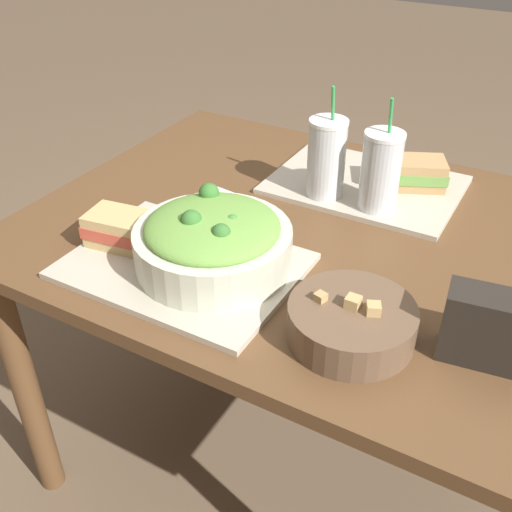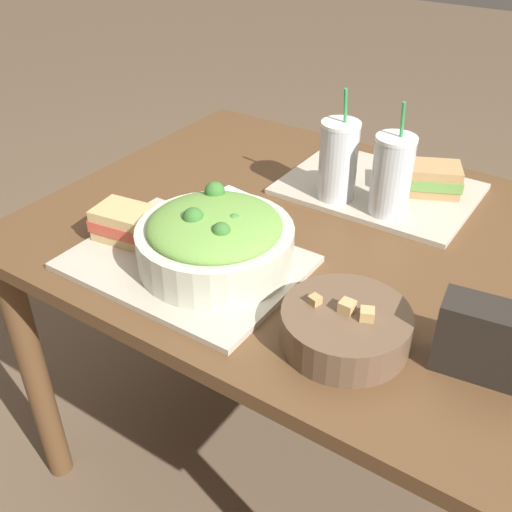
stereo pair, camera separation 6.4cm
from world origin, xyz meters
The scene contains 13 objects.
ground_plane centered at (0.00, 0.00, 0.00)m, with size 12.00×12.00×0.00m, color brown.
dining_table centered at (0.00, 0.00, 0.62)m, with size 1.16×0.90×0.73m.
tray_near centered at (-0.14, -0.25, 0.73)m, with size 0.42×0.31×0.01m.
tray_far centered at (0.03, 0.22, 0.73)m, with size 0.42×0.31×0.01m.
salad_bowl centered at (-0.09, -0.23, 0.79)m, with size 0.29×0.29×0.12m.
soup_bowl centered at (0.20, -0.28, 0.76)m, with size 0.20×0.20×0.08m.
sandwich_near centered at (-0.28, -0.25, 0.77)m, with size 0.16×0.10×0.06m.
baguette_near centered at (-0.16, -0.13, 0.77)m, with size 0.13×0.07×0.06m.
sandwich_far centered at (0.13, 0.26, 0.77)m, with size 0.17×0.14×0.06m.
drink_cup_dark centered at (-0.03, 0.13, 0.82)m, with size 0.08×0.08×0.24m.
drink_cup_red centered at (0.09, 0.13, 0.82)m, with size 0.08×0.08×0.24m.
chip_bag centered at (0.40, -0.22, 0.78)m, with size 0.15×0.08×0.12m.
napkin_folded centered at (-0.19, -0.01, 0.73)m, with size 0.18×0.14×0.00m.
Camera 1 is at (0.42, -0.98, 1.37)m, focal length 42.00 mm.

